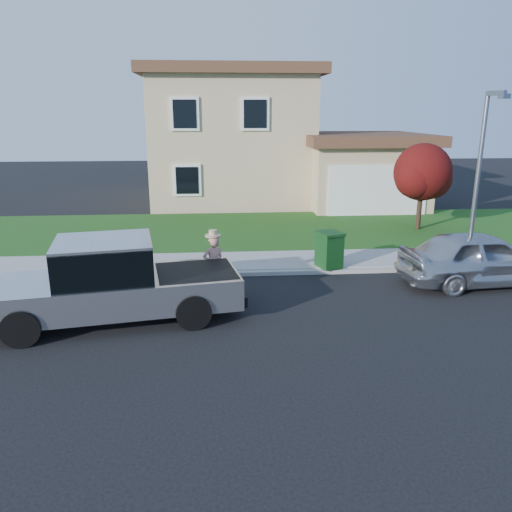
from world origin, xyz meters
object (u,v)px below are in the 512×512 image
at_px(pickup_truck, 112,283).
at_px(sedan, 481,258).
at_px(ornamental_tree, 423,175).
at_px(street_lamp, 479,177).
at_px(woman, 214,264).
at_px(trash_bin, 329,249).

relative_size(pickup_truck, sedan, 1.36).
distance_m(ornamental_tree, street_lamp, 6.25).
bearing_deg(sedan, pickup_truck, 95.77).
relative_size(woman, sedan, 0.39).
bearing_deg(pickup_truck, woman, 25.46).
relative_size(sedan, ornamental_tree, 1.32).
distance_m(woman, trash_bin, 3.84).
bearing_deg(street_lamp, trash_bin, 143.66).
height_order(ornamental_tree, trash_bin, ornamental_tree).
bearing_deg(ornamental_tree, trash_bin, -134.04).
relative_size(pickup_truck, ornamental_tree, 1.79).
distance_m(ornamental_tree, trash_bin, 7.10).
relative_size(pickup_truck, trash_bin, 5.67).
height_order(woman, ornamental_tree, ornamental_tree).
bearing_deg(trash_bin, ornamental_tree, 26.55).
height_order(sedan, trash_bin, sedan).
xyz_separation_m(sedan, street_lamp, (-0.15, 0.33, 2.21)).
bearing_deg(street_lamp, pickup_truck, 172.91).
xyz_separation_m(trash_bin, street_lamp, (3.81, -1.15, 2.28)).
relative_size(pickup_truck, woman, 3.53).
xyz_separation_m(woman, trash_bin, (3.47, 1.63, -0.13)).
bearing_deg(pickup_truck, trash_bin, 19.64).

